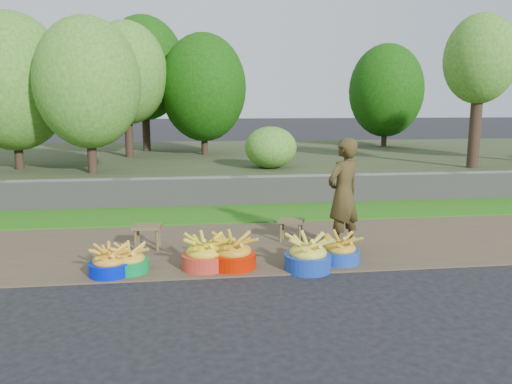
{
  "coord_description": "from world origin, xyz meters",
  "views": [
    {
      "loc": [
        -0.93,
        -5.37,
        1.95
      ],
      "look_at": [
        -0.05,
        1.3,
        0.75
      ],
      "focal_mm": 35.0,
      "sensor_mm": 36.0,
      "label": 1
    }
  ],
  "objects": [
    {
      "name": "ground_plane",
      "position": [
        0.0,
        0.0,
        0.0
      ],
      "size": [
        120.0,
        120.0,
        0.0
      ],
      "primitive_type": "plane",
      "color": "black",
      "rests_on": "ground"
    },
    {
      "name": "dirt_shoulder",
      "position": [
        0.0,
        1.25,
        0.01
      ],
      "size": [
        80.0,
        2.5,
        0.02
      ],
      "primitive_type": "cube",
      "color": "brown",
      "rests_on": "ground"
    },
    {
      "name": "grass_verge",
      "position": [
        0.0,
        3.25,
        0.02
      ],
      "size": [
        80.0,
        1.5,
        0.04
      ],
      "primitive_type": "cube",
      "color": "#2A6D14",
      "rests_on": "ground"
    },
    {
      "name": "retaining_wall",
      "position": [
        0.0,
        4.1,
        0.28
      ],
      "size": [
        80.0,
        0.35,
        0.55
      ],
      "primitive_type": "cube",
      "color": "slate",
      "rests_on": "ground"
    },
    {
      "name": "earth_bank",
      "position": [
        0.0,
        9.0,
        0.25
      ],
      "size": [
        80.0,
        10.0,
        0.5
      ],
      "primitive_type": "cube",
      "color": "#363F23",
      "rests_on": "ground"
    },
    {
      "name": "vegetation",
      "position": [
        -2.82,
        8.54,
        2.68
      ],
      "size": [
        35.83,
        8.19,
        4.74
      ],
      "color": "#302218",
      "rests_on": "earth_bank"
    },
    {
      "name": "basin_a",
      "position": [
        -1.87,
        0.24,
        0.16
      ],
      "size": [
        0.47,
        0.47,
        0.35
      ],
      "color": "#0016D0",
      "rests_on": "ground"
    },
    {
      "name": "basin_b",
      "position": [
        -1.66,
        0.32,
        0.15
      ],
      "size": [
        0.45,
        0.45,
        0.33
      ],
      "color": "#028639",
      "rests_on": "ground"
    },
    {
      "name": "basin_c",
      "position": [
        -0.8,
        0.34,
        0.18
      ],
      "size": [
        0.55,
        0.55,
        0.41
      ],
      "color": "red",
      "rests_on": "ground"
    },
    {
      "name": "basin_d",
      "position": [
        -0.46,
        0.33,
        0.19
      ],
      "size": [
        0.56,
        0.56,
        0.41
      ],
      "color": "#BE1700",
      "rests_on": "ground"
    },
    {
      "name": "basin_e",
      "position": [
        0.41,
        0.15,
        0.19
      ],
      "size": [
        0.55,
        0.55,
        0.41
      ],
      "color": "#1639A4",
      "rests_on": "ground"
    },
    {
      "name": "basin_f",
      "position": [
        0.86,
        0.35,
        0.16
      ],
      "size": [
        0.49,
        0.49,
        0.36
      ],
      "color": "#193EA8",
      "rests_on": "ground"
    },
    {
      "name": "stool_left",
      "position": [
        -1.53,
        1.23,
        0.28
      ],
      "size": [
        0.39,
        0.31,
        0.33
      ],
      "rotation": [
        0.0,
        0.0,
        -0.07
      ],
      "color": "brown",
      "rests_on": "dirt_shoulder"
    },
    {
      "name": "stool_right",
      "position": [
        0.46,
        1.38,
        0.27
      ],
      "size": [
        0.42,
        0.37,
        0.31
      ],
      "rotation": [
        0.0,
        0.0,
        -0.34
      ],
      "color": "brown",
      "rests_on": "dirt_shoulder"
    },
    {
      "name": "vendor_woman",
      "position": [
        1.06,
        0.89,
        0.77
      ],
      "size": [
        0.65,
        0.59,
        1.49
      ],
      "primitive_type": "imported",
      "rotation": [
        0.0,
        0.0,
        3.69
      ],
      "color": "black",
      "rests_on": "dirt_shoulder"
    }
  ]
}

